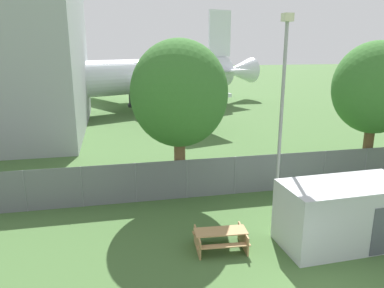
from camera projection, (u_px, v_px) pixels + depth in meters
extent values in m
cylinder|color=slate|center=(25.00, 191.00, 17.31)|extent=(0.07, 0.07, 2.03)
cylinder|color=slate|center=(82.00, 187.00, 17.82)|extent=(0.07, 0.07, 2.03)
cylinder|color=slate|center=(136.00, 183.00, 18.33)|extent=(0.07, 0.07, 2.03)
cylinder|color=slate|center=(187.00, 179.00, 18.84)|extent=(0.07, 0.07, 2.03)
cylinder|color=slate|center=(235.00, 175.00, 19.34)|extent=(0.07, 0.07, 2.03)
cylinder|color=slate|center=(281.00, 172.00, 19.85)|extent=(0.07, 0.07, 2.03)
cylinder|color=slate|center=(324.00, 169.00, 20.36)|extent=(0.07, 0.07, 2.03)
cylinder|color=slate|center=(365.00, 166.00, 20.87)|extent=(0.07, 0.07, 2.03)
cube|color=slate|center=(235.00, 175.00, 19.34)|extent=(56.00, 0.01, 2.03)
cylinder|color=silver|center=(126.00, 77.00, 42.06)|extent=(27.99, 14.91, 3.89)
cone|color=silver|center=(238.00, 71.00, 51.41)|extent=(5.84, 5.13, 3.50)
cube|color=silver|center=(178.00, 89.00, 36.37)|extent=(7.28, 13.56, 0.30)
cylinder|color=#939399|center=(171.00, 97.00, 38.37)|extent=(3.90, 2.98, 1.75)
cube|color=silver|center=(109.00, 76.00, 49.66)|extent=(10.15, 13.17, 0.30)
cylinder|color=#939399|center=(118.00, 85.00, 48.59)|extent=(3.90, 2.98, 1.75)
cube|color=silver|center=(220.00, 34.00, 48.25)|extent=(3.31, 1.60, 5.83)
cube|color=silver|center=(218.00, 69.00, 49.31)|extent=(6.22, 9.08, 0.20)
cylinder|color=#2D2D33|center=(43.00, 111.00, 37.63)|extent=(0.24, 0.24, 1.98)
cylinder|color=#2D2D33|center=(44.00, 118.00, 37.82)|extent=(0.63, 0.50, 0.56)
cylinder|color=#2D2D33|center=(148.00, 104.00, 41.79)|extent=(0.24, 0.24, 1.98)
cylinder|color=#2D2D33|center=(149.00, 111.00, 41.98)|extent=(0.63, 0.50, 0.56)
cylinder|color=#2D2D33|center=(130.00, 99.00, 45.47)|extent=(0.24, 0.24, 1.98)
cylinder|color=#2D2D33|center=(130.00, 105.00, 45.66)|extent=(0.63, 0.50, 0.56)
cube|color=silver|center=(345.00, 214.00, 14.48)|extent=(5.07, 2.53, 2.50)
cube|color=#4C515B|center=(382.00, 232.00, 13.62)|extent=(0.84, 0.06, 1.90)
cube|color=tan|center=(221.00, 231.00, 14.19)|extent=(2.03, 0.89, 0.04)
cube|color=tan|center=(217.00, 231.00, 14.81)|extent=(2.00, 0.41, 0.04)
cube|color=tan|center=(224.00, 246.00, 13.74)|extent=(2.00, 0.41, 0.04)
cube|color=tan|center=(243.00, 238.00, 14.41)|extent=(0.15, 1.40, 0.74)
cube|color=tan|center=(197.00, 242.00, 14.17)|extent=(0.15, 1.40, 0.74)
cylinder|color=brown|center=(367.00, 151.00, 21.30)|extent=(0.55, 0.55, 3.35)
ellipsoid|color=#38702D|center=(375.00, 88.00, 20.35)|extent=(4.57, 4.57, 5.03)
cylinder|color=brown|center=(180.00, 165.00, 18.94)|extent=(0.57, 0.57, 3.29)
ellipsoid|color=#38702D|center=(179.00, 93.00, 17.99)|extent=(4.71, 4.71, 5.19)
cylinder|color=#99999E|center=(281.00, 117.00, 17.67)|extent=(0.16, 0.16, 8.56)
cube|color=beige|center=(288.00, 17.00, 16.51)|extent=(0.44, 0.44, 0.36)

